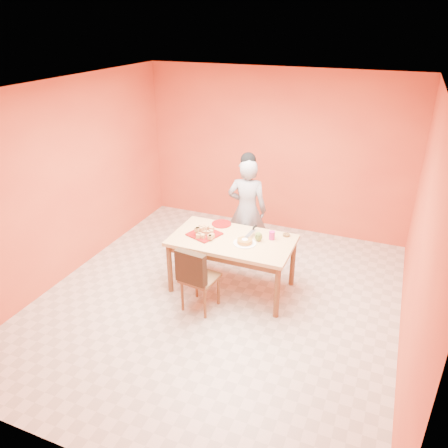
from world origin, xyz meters
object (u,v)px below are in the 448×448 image
at_px(egg_ornament, 259,237).
at_px(checker_tin, 286,235).
at_px(red_dinner_plate, 222,224).
at_px(pastry_platter, 204,234).
at_px(dining_chair, 199,277).
at_px(dining_table, 232,245).
at_px(person, 247,210).
at_px(magenta_glass, 272,235).
at_px(sponge_cake, 245,241).

relative_size(egg_ornament, checker_tin, 1.32).
bearing_deg(checker_tin, red_dinner_plate, 180.00).
bearing_deg(checker_tin, pastry_platter, -159.41).
bearing_deg(egg_ornament, pastry_platter, 176.38).
bearing_deg(dining_chair, egg_ornament, 57.13).
xyz_separation_m(dining_table, person, (-0.10, 0.87, 0.13)).
xyz_separation_m(red_dinner_plate, magenta_glass, (0.78, -0.17, 0.05)).
height_order(dining_table, red_dinner_plate, red_dinner_plate).
height_order(dining_table, pastry_platter, pastry_platter).
bearing_deg(magenta_glass, pastry_platter, -165.90).
xyz_separation_m(dining_chair, pastry_platter, (-0.18, 0.55, 0.30)).
bearing_deg(red_dinner_plate, sponge_cake, -39.98).
xyz_separation_m(person, red_dinner_plate, (-0.19, -0.52, -0.03)).
distance_m(dining_chair, red_dinner_plate, 0.99).
relative_size(dining_table, sponge_cake, 8.09).
relative_size(dining_table, pastry_platter, 4.40).
relative_size(dining_table, egg_ornament, 12.57).
bearing_deg(red_dinner_plate, egg_ornament, -23.57).
xyz_separation_m(pastry_platter, checker_tin, (1.02, 0.38, 0.00)).
relative_size(dining_chair, pastry_platter, 2.48).
xyz_separation_m(dining_table, egg_ornament, (0.34, 0.07, 0.16)).
bearing_deg(pastry_platter, magenta_glass, 14.10).
xyz_separation_m(dining_table, red_dinner_plate, (-0.30, 0.35, 0.10)).
xyz_separation_m(dining_table, checker_tin, (0.63, 0.35, 0.11)).
xyz_separation_m(person, egg_ornament, (0.44, -0.80, 0.03)).
bearing_deg(pastry_platter, egg_ornament, 8.46).
xyz_separation_m(egg_ornament, magenta_glass, (0.15, 0.11, -0.01)).
relative_size(dining_chair, sponge_cake, 4.56).
distance_m(person, egg_ornament, 0.91).
xyz_separation_m(red_dinner_plate, egg_ornament, (0.63, -0.28, 0.06)).
distance_m(dining_chair, checker_tin, 1.30).
distance_m(person, pastry_platter, 0.95).
relative_size(magenta_glass, checker_tin, 1.16).
bearing_deg(egg_ornament, dining_chair, -141.73).
height_order(pastry_platter, sponge_cake, sponge_cake).
height_order(magenta_glass, checker_tin, magenta_glass).
distance_m(person, magenta_glass, 0.90).
bearing_deg(dining_table, egg_ornament, 12.44).
distance_m(pastry_platter, red_dinner_plate, 0.39).
xyz_separation_m(sponge_cake, egg_ornament, (0.14, 0.14, 0.03)).
bearing_deg(dining_chair, red_dinner_plate, 102.06).
relative_size(dining_chair, magenta_glass, 8.09).
bearing_deg(person, dining_chair, 76.93).
distance_m(sponge_cake, checker_tin, 0.60).
relative_size(dining_table, person, 1.00).
height_order(dining_chair, egg_ornament, dining_chair).
relative_size(dining_table, magenta_glass, 14.34).
relative_size(person, checker_tin, 16.54).
distance_m(dining_chair, person, 1.50).
bearing_deg(checker_tin, dining_chair, -132.08).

